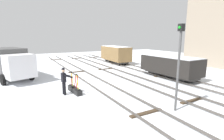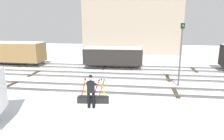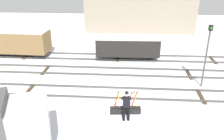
{
  "view_description": "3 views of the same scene",
  "coord_description": "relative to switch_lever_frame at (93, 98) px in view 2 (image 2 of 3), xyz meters",
  "views": [
    {
      "loc": [
        12.06,
        -5.35,
        3.84
      ],
      "look_at": [
        0.63,
        0.87,
        1.28
      ],
      "focal_mm": 27.06,
      "sensor_mm": 36.0,
      "label": 1
    },
    {
      "loc": [
        3.35,
        -12.88,
        4.47
      ],
      "look_at": [
        1.5,
        1.35,
        1.11
      ],
      "focal_mm": 32.35,
      "sensor_mm": 36.0,
      "label": 2
    },
    {
      "loc": [
        0.93,
        -14.17,
        7.92
      ],
      "look_at": [
        -0.22,
        2.21,
        0.81
      ],
      "focal_mm": 38.15,
      "sensor_mm": 36.0,
      "label": 3
    }
  ],
  "objects": [
    {
      "name": "ground_plane",
      "position": [
        -0.88,
        2.25,
        -0.25
      ],
      "size": [
        60.0,
        60.0,
        0.0
      ],
      "primitive_type": "plane",
      "color": "silver"
    },
    {
      "name": "track_main_line",
      "position": [
        -0.88,
        2.25,
        -0.14
      ],
      "size": [
        44.0,
        1.94,
        0.18
      ],
      "color": "#4C4742",
      "rests_on": "ground_plane"
    },
    {
      "name": "track_siding_near",
      "position": [
        -0.88,
        5.83,
        -0.14
      ],
      "size": [
        44.0,
        1.94,
        0.18
      ],
      "color": "#4C4742",
      "rests_on": "ground_plane"
    },
    {
      "name": "track_siding_far",
      "position": [
        -0.88,
        9.17,
        -0.14
      ],
      "size": [
        44.0,
        1.94,
        0.18
      ],
      "color": "#4C4742",
      "rests_on": "ground_plane"
    },
    {
      "name": "switch_lever_frame",
      "position": [
        0.0,
        0.0,
        0.0
      ],
      "size": [
        1.83,
        0.53,
        1.45
      ],
      "rotation": [
        0.0,
        0.0,
        0.1
      ],
      "color": "black",
      "rests_on": "ground_plane"
    },
    {
      "name": "rail_worker",
      "position": [
        0.05,
        -0.7,
        0.8
      ],
      "size": [
        0.58,
        0.73,
        1.85
      ],
      "rotation": [
        0.0,
        0.0,
        0.1
      ],
      "color": "black",
      "rests_on": "ground_plane"
    },
    {
      "name": "signal_post",
      "position": [
        5.42,
        3.83,
        2.43
      ],
      "size": [
        0.24,
        0.32,
        4.46
      ],
      "color": "#4C4C4C",
      "rests_on": "ground_plane"
    },
    {
      "name": "apartment_building",
      "position": [
        1.43,
        21.37,
        4.39
      ],
      "size": [
        14.36,
        6.74,
        9.28
      ],
      "color": "gray",
      "rests_on": "ground_plane"
    },
    {
      "name": "freight_car_mid_siding",
      "position": [
        -10.34,
        9.17,
        1.18
      ],
      "size": [
        5.78,
        2.33,
        2.5
      ],
      "rotation": [
        0.0,
        0.0,
        -0.03
      ],
      "color": "#2D2B28",
      "rests_on": "ground_plane"
    },
    {
      "name": "freight_car_back_track",
      "position": [
        0.02,
        9.17,
        0.97
      ],
      "size": [
        5.78,
        2.41,
        2.08
      ],
      "rotation": [
        0.0,
        0.0,
        0.03
      ],
      "color": "#2D2B28",
      "rests_on": "ground_plane"
    }
  ]
}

